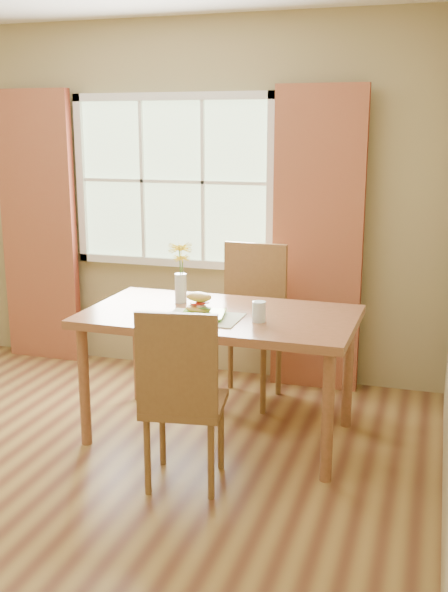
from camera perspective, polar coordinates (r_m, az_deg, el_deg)
room at (r=3.76m, az=-14.79°, el=4.77°), size 4.24×3.84×2.74m
window at (r=5.40m, az=-4.23°, el=9.39°), size 1.62×0.06×1.32m
curtain_left at (r=5.89m, az=-15.00°, el=5.40°), size 0.65×0.08×2.20m
curtain_right at (r=5.05m, az=7.71°, el=4.43°), size 0.65×0.08×2.20m
dining_table at (r=4.25m, az=-0.34°, el=-2.46°), size 1.66×0.94×0.80m
chair_near at (r=3.67m, az=-3.54°, el=-7.92°), size 0.48×0.48×1.01m
chair_far at (r=4.92m, az=2.22°, el=-1.56°), size 0.49×0.49×1.11m
placemat at (r=4.10m, az=-1.79°, el=-1.81°), size 0.45×0.33×0.01m
plate at (r=4.12m, az=-1.74°, el=-1.62°), size 0.29×0.29×0.01m
croissant_sandwich at (r=4.15m, az=-2.10°, el=-0.54°), size 0.19×0.15×0.12m
water_glass at (r=4.02m, az=2.90°, el=-1.33°), size 0.08×0.08×0.12m
flower_vase at (r=4.42m, az=-3.60°, el=2.38°), size 0.16×0.16×0.39m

